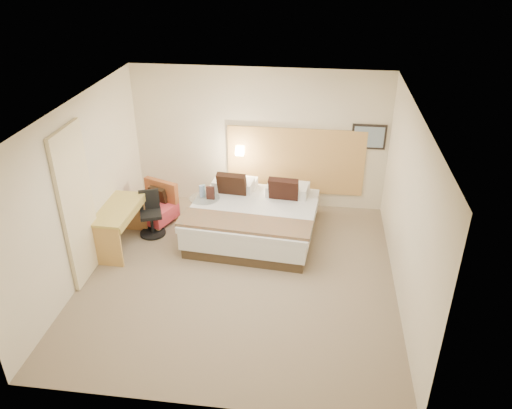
# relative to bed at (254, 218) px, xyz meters

# --- Properties ---
(floor) EXTENTS (4.80, 5.00, 0.02)m
(floor) POSITION_rel_bed_xyz_m (-0.06, -1.27, -0.35)
(floor) COLOR #786751
(floor) RESTS_ON ground
(ceiling) EXTENTS (4.80, 5.00, 0.02)m
(ceiling) POSITION_rel_bed_xyz_m (-0.06, -1.27, 2.37)
(ceiling) COLOR white
(ceiling) RESTS_ON floor
(wall_back) EXTENTS (4.80, 0.02, 2.70)m
(wall_back) POSITION_rel_bed_xyz_m (-0.06, 1.24, 1.01)
(wall_back) COLOR beige
(wall_back) RESTS_ON floor
(wall_front) EXTENTS (4.80, 0.02, 2.70)m
(wall_front) POSITION_rel_bed_xyz_m (-0.06, -3.78, 1.01)
(wall_front) COLOR beige
(wall_front) RESTS_ON floor
(wall_left) EXTENTS (0.02, 5.00, 2.70)m
(wall_left) POSITION_rel_bed_xyz_m (-2.47, -1.27, 1.01)
(wall_left) COLOR beige
(wall_left) RESTS_ON floor
(wall_right) EXTENTS (0.02, 5.00, 2.70)m
(wall_right) POSITION_rel_bed_xyz_m (2.35, -1.27, 1.01)
(wall_right) COLOR beige
(wall_right) RESTS_ON floor
(headboard_panel) EXTENTS (2.60, 0.04, 1.30)m
(headboard_panel) POSITION_rel_bed_xyz_m (0.64, 1.20, 0.61)
(headboard_panel) COLOR tan
(headboard_panel) RESTS_ON wall_back
(art_frame) EXTENTS (0.62, 0.03, 0.47)m
(art_frame) POSITION_rel_bed_xyz_m (1.96, 1.21, 1.16)
(art_frame) COLOR black
(art_frame) RESTS_ON wall_back
(art_canvas) EXTENTS (0.54, 0.01, 0.39)m
(art_canvas) POSITION_rel_bed_xyz_m (1.96, 1.19, 1.16)
(art_canvas) COLOR #748BA0
(art_canvas) RESTS_ON wall_back
(lamp_arm) EXTENTS (0.02, 0.12, 0.02)m
(lamp_arm) POSITION_rel_bed_xyz_m (-0.41, 1.15, 0.81)
(lamp_arm) COLOR silver
(lamp_arm) RESTS_ON wall_back
(lamp_shade) EXTENTS (0.15, 0.15, 0.15)m
(lamp_shade) POSITION_rel_bed_xyz_m (-0.41, 1.09, 0.81)
(lamp_shade) COLOR #FDECC6
(lamp_shade) RESTS_ON wall_back
(curtain) EXTENTS (0.06, 0.90, 2.42)m
(curtain) POSITION_rel_bed_xyz_m (-2.42, -1.52, 0.88)
(curtain) COLOR beige
(curtain) RESTS_ON wall_left
(bottle_a) EXTENTS (0.07, 0.07, 0.22)m
(bottle_a) POSITION_rel_bed_xyz_m (-0.97, 0.16, 0.38)
(bottle_a) COLOR #97B6E9
(bottle_a) RESTS_ON side_table
(bottle_b) EXTENTS (0.07, 0.07, 0.22)m
(bottle_b) POSITION_rel_bed_xyz_m (-0.94, 0.19, 0.38)
(bottle_b) COLOR #7FABC5
(bottle_b) RESTS_ON side_table
(menu_folder) EXTENTS (0.15, 0.06, 0.24)m
(menu_folder) POSITION_rel_bed_xyz_m (-0.79, 0.10, 0.39)
(menu_folder) COLOR #361A16
(menu_folder) RESTS_ON side_table
(bed) EXTENTS (2.30, 2.25, 1.05)m
(bed) POSITION_rel_bed_xyz_m (0.00, 0.00, 0.00)
(bed) COLOR #3E2F1F
(bed) RESTS_ON floor
(lounge_chair) EXTENTS (0.89, 0.84, 0.75)m
(lounge_chair) POSITION_rel_bed_xyz_m (-1.88, 0.24, -0.04)
(lounge_chair) COLOR tan
(lounge_chair) RESTS_ON floor
(side_table) EXTENTS (0.58, 0.58, 0.61)m
(side_table) POSITION_rel_bed_xyz_m (-0.91, 0.12, -0.00)
(side_table) COLOR silver
(side_table) RESTS_ON floor
(desk) EXTENTS (0.58, 1.23, 0.76)m
(desk) POSITION_rel_bed_xyz_m (-2.18, -0.69, 0.26)
(desk) COLOR tan
(desk) RESTS_ON floor
(desk_chair) EXTENTS (0.59, 0.59, 0.81)m
(desk_chair) POSITION_rel_bed_xyz_m (-1.82, -0.20, -0.01)
(desk_chair) COLOR black
(desk_chair) RESTS_ON floor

